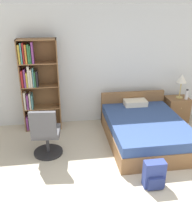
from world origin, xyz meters
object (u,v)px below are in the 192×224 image
Objects in this scene: office_chair at (46,135)px; nightstand at (176,109)px; bookshelf at (35,86)px; table_lamp at (182,79)px; water_bottle at (187,95)px; backpack_blue at (154,175)px; bed at (144,129)px.

nightstand is (3.01, 1.11, -0.16)m from office_chair.
office_chair is at bearing -79.10° from bookshelf.
nightstand is 1.03× the size of table_lamp.
office_chair reaches higher than water_bottle.
water_bottle is at bearing 17.64° from office_chair.
backpack_blue is at bearing -125.80° from water_bottle.
bed is at bearing 77.78° from backpack_blue.
nightstand is 2.59m from backpack_blue.
office_chair is (0.23, -1.18, -0.56)m from bookshelf.
nightstand is 0.73m from table_lamp.
office_chair is at bearing -171.28° from bed.
water_bottle is 2.63m from backpack_blue.
bed is 1.42m from backpack_blue.
office_chair reaches higher than nightstand.
table_lamp is at bearing 36.64° from bed.
water_bottle is at bearing -2.91° from bookshelf.
water_bottle is at bearing 30.22° from bed.
water_bottle is 0.54× the size of backpack_blue.
table_lamp is (1.10, 0.82, 0.76)m from bed.
water_bottle is (3.38, -0.17, -0.32)m from bookshelf.
nightstand is (1.06, 0.81, 0.03)m from bed.
bed is at bearing -143.36° from table_lamp.
office_chair is 1.75× the size of table_lamp.
bookshelf reaches higher than office_chair.
bookshelf is 3.32m from nightstand.
water_bottle is at bearing -44.17° from table_lamp.
bed is at bearing -21.99° from bookshelf.
bookshelf is 2.46m from bed.
table_lamp is 2.37× the size of water_bottle.
table_lamp is at bearing -1.08° from bookshelf.
office_chair is at bearing -159.74° from nightstand.
bookshelf is at bearing 129.53° from backpack_blue.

